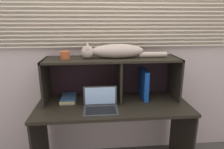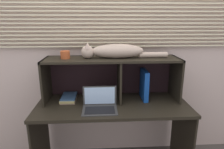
# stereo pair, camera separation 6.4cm
# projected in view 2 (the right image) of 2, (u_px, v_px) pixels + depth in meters

# --- Properties ---
(back_panel_with_blinds) EXTENTS (4.40, 0.08, 2.50)m
(back_panel_with_blinds) POSITION_uv_depth(u_px,v_px,m) (111.00, 49.00, 2.18)
(back_panel_with_blinds) COLOR beige
(back_panel_with_blinds) RESTS_ON ground
(desk) EXTENTS (1.52, 0.62, 0.76)m
(desk) POSITION_uv_depth(u_px,v_px,m) (113.00, 117.00, 2.02)
(desk) COLOR black
(desk) RESTS_ON ground
(hutch_shelf_unit) EXTENTS (1.37, 0.36, 0.44)m
(hutch_shelf_unit) POSITION_uv_depth(u_px,v_px,m) (113.00, 70.00, 2.04)
(hutch_shelf_unit) COLOR black
(hutch_shelf_unit) RESTS_ON desk
(cat) EXTENTS (0.87, 0.16, 0.16)m
(cat) POSITION_uv_depth(u_px,v_px,m) (115.00, 51.00, 1.96)
(cat) COLOR #BEA593
(cat) RESTS_ON hutch_shelf_unit
(laptop) EXTENTS (0.32, 0.23, 0.20)m
(laptop) POSITION_uv_depth(u_px,v_px,m) (100.00, 105.00, 1.85)
(laptop) COLOR #373737
(laptop) RESTS_ON desk
(binder_upright) EXTENTS (0.05, 0.25, 0.31)m
(binder_upright) POSITION_uv_depth(u_px,v_px,m) (144.00, 85.00, 2.07)
(binder_upright) COLOR #124198
(binder_upright) RESTS_ON desk
(book_stack) EXTENTS (0.15, 0.25, 0.05)m
(book_stack) POSITION_uv_depth(u_px,v_px,m) (69.00, 98.00, 2.06)
(book_stack) COLOR tan
(book_stack) RESTS_ON desk
(small_basket) EXTENTS (0.09, 0.09, 0.08)m
(small_basket) POSITION_uv_depth(u_px,v_px,m) (65.00, 55.00, 1.94)
(small_basket) COLOR #B65028
(small_basket) RESTS_ON hutch_shelf_unit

